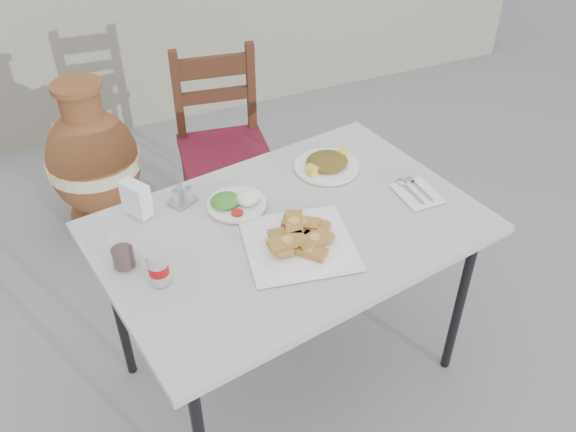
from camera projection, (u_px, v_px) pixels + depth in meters
name	position (u px, v px, depth m)	size (l,w,h in m)	color
ground	(282.00, 383.00, 2.55)	(80.00, 80.00, 0.00)	#5F5F61
cafe_table	(290.00, 235.00, 2.16)	(1.43, 1.08, 0.79)	black
pide_plate	(299.00, 237.00, 2.01)	(0.41, 0.41, 0.07)	white
salad_rice_plate	(236.00, 201.00, 2.19)	(0.22, 0.22, 0.05)	white
salad_chopped_plate	(327.00, 163.00, 2.38)	(0.26, 0.26, 0.05)	white
soda_can	(158.00, 268.00, 1.86)	(0.06, 0.06, 0.11)	silver
cola_glass	(123.00, 254.00, 1.92)	(0.08, 0.08, 0.11)	white
napkin_holder	(136.00, 199.00, 2.13)	(0.10, 0.12, 0.13)	white
condiment_caddy	(182.00, 196.00, 2.21)	(0.12, 0.11, 0.07)	silver
cutlery_napkin	(415.00, 191.00, 2.27)	(0.14, 0.19, 0.01)	white
chair	(223.00, 147.00, 3.07)	(0.49, 0.49, 0.98)	#3A1F10
terracotta_urn	(94.00, 163.00, 3.16)	(0.48, 0.48, 0.84)	brown
back_wall	(129.00, 35.00, 3.97)	(6.00, 0.25, 1.20)	gray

